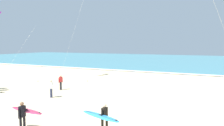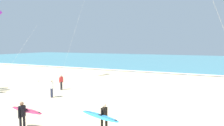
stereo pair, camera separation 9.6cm
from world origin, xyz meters
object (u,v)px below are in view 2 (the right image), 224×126
(surfer_trailing, at_px, (24,113))
(surfer_lead, at_px, (102,117))
(bystander_red_top, at_px, (61,82))
(bystander_white_top, at_px, (52,89))

(surfer_trailing, bearing_deg, surfer_lead, 16.93)
(bystander_red_top, bearing_deg, surfer_lead, -41.95)
(bystander_red_top, relative_size, bystander_white_top, 1.00)
(surfer_trailing, height_order, bystander_white_top, surfer_trailing)
(bystander_white_top, bearing_deg, bystander_red_top, 113.87)
(surfer_lead, distance_m, surfer_trailing, 4.35)
(surfer_lead, height_order, bystander_red_top, surfer_lead)
(surfer_lead, bearing_deg, surfer_trailing, -163.07)
(surfer_trailing, xyz_separation_m, bystander_red_top, (-5.21, 9.69, -0.23))
(bystander_red_top, xyz_separation_m, bystander_white_top, (1.35, -3.05, 0.00))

